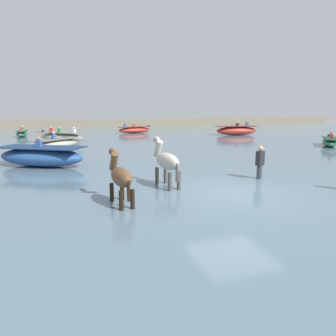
{
  "coord_description": "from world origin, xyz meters",
  "views": [
    {
      "loc": [
        -5.01,
        -8.34,
        3.03
      ],
      "look_at": [
        -1.44,
        2.27,
        0.85
      ],
      "focal_mm": 33.11,
      "sensor_mm": 36.0,
      "label": 1
    }
  ],
  "objects_px": {
    "boat_mid_outer": "(236,130)",
    "boat_far_inshore": "(55,144)",
    "person_onlooker_left": "(260,166)",
    "horse_trailing_bay": "(120,178)",
    "horse_lead_pinto": "(166,162)",
    "boat_distant_east": "(330,142)",
    "boat_distant_west": "(134,130)",
    "boat_near_starboard": "(41,157)",
    "boat_far_offshore": "(22,134)",
    "boat_near_port": "(61,137)"
  },
  "relations": [
    {
      "from": "horse_lead_pinto",
      "to": "horse_trailing_bay",
      "type": "relative_size",
      "value": 1.08
    },
    {
      "from": "horse_trailing_bay",
      "to": "boat_near_port",
      "type": "relative_size",
      "value": 0.48
    },
    {
      "from": "horse_trailing_bay",
      "to": "boat_distant_east",
      "type": "bearing_deg",
      "value": 27.99
    },
    {
      "from": "boat_distant_east",
      "to": "boat_near_port",
      "type": "height_order",
      "value": "boat_near_port"
    },
    {
      "from": "boat_far_offshore",
      "to": "boat_far_inshore",
      "type": "distance_m",
      "value": 11.26
    },
    {
      "from": "boat_far_inshore",
      "to": "horse_lead_pinto",
      "type": "bearing_deg",
      "value": -71.58
    },
    {
      "from": "boat_far_inshore",
      "to": "boat_distant_east",
      "type": "bearing_deg",
      "value": -12.8
    },
    {
      "from": "boat_far_inshore",
      "to": "boat_distant_west",
      "type": "distance_m",
      "value": 14.13
    },
    {
      "from": "horse_trailing_bay",
      "to": "boat_far_inshore",
      "type": "distance_m",
      "value": 13.18
    },
    {
      "from": "boat_far_offshore",
      "to": "horse_lead_pinto",
      "type": "bearing_deg",
      "value": -72.5
    },
    {
      "from": "horse_lead_pinto",
      "to": "boat_far_inshore",
      "type": "xyz_separation_m",
      "value": [
        -3.83,
        11.51,
        -0.5
      ]
    },
    {
      "from": "horse_trailing_bay",
      "to": "boat_distant_east",
      "type": "distance_m",
      "value": 18.78
    },
    {
      "from": "horse_lead_pinto",
      "to": "boat_far_inshore",
      "type": "distance_m",
      "value": 12.14
    },
    {
      "from": "boat_mid_outer",
      "to": "person_onlooker_left",
      "type": "distance_m",
      "value": 19.85
    },
    {
      "from": "person_onlooker_left",
      "to": "horse_trailing_bay",
      "type": "bearing_deg",
      "value": -165.12
    },
    {
      "from": "boat_near_starboard",
      "to": "person_onlooker_left",
      "type": "relative_size",
      "value": 2.69
    },
    {
      "from": "boat_distant_west",
      "to": "boat_distant_east",
      "type": "xyz_separation_m",
      "value": [
        10.69,
        -15.95,
        -0.04
      ]
    },
    {
      "from": "boat_far_inshore",
      "to": "boat_near_port",
      "type": "distance_m",
      "value": 4.87
    },
    {
      "from": "boat_far_inshore",
      "to": "person_onlooker_left",
      "type": "xyz_separation_m",
      "value": [
        7.58,
        -11.54,
        0.17
      ]
    },
    {
      "from": "boat_far_offshore",
      "to": "boat_near_port",
      "type": "xyz_separation_m",
      "value": [
        3.56,
        -5.94,
        0.09
      ]
    },
    {
      "from": "boat_mid_outer",
      "to": "horse_trailing_bay",
      "type": "bearing_deg",
      "value": -128.42
    },
    {
      "from": "boat_distant_west",
      "to": "boat_far_inshore",
      "type": "bearing_deg",
      "value": -123.83
    },
    {
      "from": "boat_far_offshore",
      "to": "boat_far_inshore",
      "type": "xyz_separation_m",
      "value": [
        3.2,
        -10.8,
        0.05
      ]
    },
    {
      "from": "person_onlooker_left",
      "to": "boat_distant_west",
      "type": "bearing_deg",
      "value": 89.29
    },
    {
      "from": "boat_far_inshore",
      "to": "boat_distant_east",
      "type": "distance_m",
      "value": 19.03
    },
    {
      "from": "boat_far_inshore",
      "to": "person_onlooker_left",
      "type": "relative_size",
      "value": 2.19
    },
    {
      "from": "boat_far_offshore",
      "to": "boat_distant_west",
      "type": "distance_m",
      "value": 11.11
    },
    {
      "from": "boat_far_inshore",
      "to": "boat_distant_east",
      "type": "height_order",
      "value": "boat_far_inshore"
    },
    {
      "from": "horse_trailing_bay",
      "to": "boat_distant_east",
      "type": "relative_size",
      "value": 0.62
    },
    {
      "from": "horse_lead_pinto",
      "to": "boat_near_starboard",
      "type": "bearing_deg",
      "value": 128.49
    },
    {
      "from": "boat_far_inshore",
      "to": "boat_mid_outer",
      "type": "bearing_deg",
      "value": 19.19
    },
    {
      "from": "horse_lead_pinto",
      "to": "person_onlooker_left",
      "type": "bearing_deg",
      "value": -0.42
    },
    {
      "from": "boat_distant_west",
      "to": "boat_mid_outer",
      "type": "bearing_deg",
      "value": -32.46
    },
    {
      "from": "boat_near_port",
      "to": "person_onlooker_left",
      "type": "height_order",
      "value": "person_onlooker_left"
    },
    {
      "from": "horse_trailing_bay",
      "to": "boat_near_starboard",
      "type": "height_order",
      "value": "horse_trailing_bay"
    },
    {
      "from": "horse_lead_pinto",
      "to": "boat_distant_west",
      "type": "bearing_deg",
      "value": 80.16
    },
    {
      "from": "boat_near_starboard",
      "to": "boat_near_port",
      "type": "bearing_deg",
      "value": 85.51
    },
    {
      "from": "horse_lead_pinto",
      "to": "horse_trailing_bay",
      "type": "bearing_deg",
      "value": -140.76
    },
    {
      "from": "boat_far_inshore",
      "to": "boat_distant_east",
      "type": "relative_size",
      "value": 1.18
    },
    {
      "from": "boat_distant_west",
      "to": "person_onlooker_left",
      "type": "height_order",
      "value": "person_onlooker_left"
    },
    {
      "from": "boat_far_inshore",
      "to": "boat_distant_west",
      "type": "xyz_separation_m",
      "value": [
        7.87,
        11.74,
        -0.01
      ]
    },
    {
      "from": "boat_near_starboard",
      "to": "person_onlooker_left",
      "type": "height_order",
      "value": "boat_near_starboard"
    },
    {
      "from": "boat_far_offshore",
      "to": "boat_far_inshore",
      "type": "bearing_deg",
      "value": -73.5
    },
    {
      "from": "boat_mid_outer",
      "to": "boat_far_inshore",
      "type": "distance_m",
      "value": 18.01
    },
    {
      "from": "boat_far_inshore",
      "to": "boat_near_starboard",
      "type": "relative_size",
      "value": 0.81
    },
    {
      "from": "horse_trailing_bay",
      "to": "horse_lead_pinto",
      "type": "bearing_deg",
      "value": 39.24
    },
    {
      "from": "horse_trailing_bay",
      "to": "boat_near_port",
      "type": "height_order",
      "value": "horse_trailing_bay"
    },
    {
      "from": "boat_distant_west",
      "to": "person_onlooker_left",
      "type": "xyz_separation_m",
      "value": [
        -0.29,
        -23.28,
        0.18
      ]
    },
    {
      "from": "horse_lead_pinto",
      "to": "boat_distant_west",
      "type": "distance_m",
      "value": 23.6
    },
    {
      "from": "boat_distant_west",
      "to": "boat_distant_east",
      "type": "distance_m",
      "value": 19.21
    }
  ]
}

